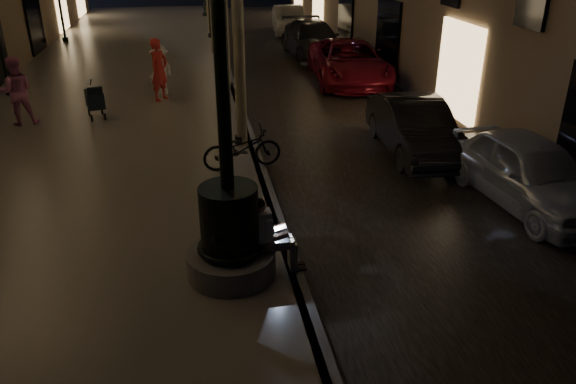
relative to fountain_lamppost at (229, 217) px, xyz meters
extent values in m
plane|color=black|center=(1.00, 13.00, -1.21)|extent=(120.00, 120.00, 0.00)
cube|color=black|center=(4.00, 13.00, -1.20)|extent=(6.00, 45.00, 0.02)
cube|color=slate|center=(-3.00, 13.00, -1.11)|extent=(8.00, 45.00, 0.20)
cube|color=#59595B|center=(1.00, 13.00, -1.11)|extent=(0.25, 45.00, 0.20)
cylinder|color=#59595B|center=(0.00, 0.00, -0.81)|extent=(1.40, 1.40, 0.40)
cylinder|color=black|center=(0.00, 0.00, -0.06)|extent=(0.90, 0.90, 1.10)
torus|color=black|center=(0.00, 0.00, -0.51)|extent=(1.04, 1.04, 0.10)
torus|color=black|center=(0.00, 0.00, 0.34)|extent=(0.89, 0.89, 0.09)
cylinder|color=black|center=(0.00, 0.00, 2.09)|extent=(0.20, 0.20, 3.20)
cube|color=gray|center=(0.55, 0.00, -0.53)|extent=(0.34, 0.22, 0.17)
cube|color=silver|center=(0.49, 0.00, -0.21)|extent=(0.42, 0.24, 0.53)
sphere|color=tan|center=(0.47, 0.00, 0.13)|extent=(0.20, 0.20, 0.20)
sphere|color=black|center=(0.46, 0.00, 0.17)|extent=(0.20, 0.20, 0.20)
cube|color=gray|center=(0.77, -0.08, -0.53)|extent=(0.43, 0.12, 0.13)
cube|color=gray|center=(0.77, 0.08, -0.53)|extent=(0.43, 0.12, 0.13)
cube|color=gray|center=(0.98, -0.08, -0.77)|extent=(0.12, 0.11, 0.48)
cube|color=gray|center=(0.98, 0.08, -0.77)|extent=(0.12, 0.11, 0.48)
cube|color=black|center=(1.07, -0.08, -1.00)|extent=(0.24, 0.09, 0.03)
cube|color=black|center=(1.07, 0.08, -1.00)|extent=(0.24, 0.09, 0.03)
cube|color=black|center=(0.79, 0.00, -0.45)|extent=(0.22, 0.31, 0.02)
cube|color=black|center=(0.64, 0.00, -0.35)|extent=(0.08, 0.31, 0.20)
cube|color=#B2C1FF|center=(0.66, 0.00, -0.35)|extent=(0.06, 0.28, 0.17)
cylinder|color=#6B604C|center=(0.75, 6.00, 1.49)|extent=(0.28, 0.28, 5.00)
cylinder|color=#6B604C|center=(0.80, 12.00, 1.54)|extent=(0.28, 0.28, 5.10)
cylinder|color=black|center=(0.70, 6.00, -0.91)|extent=(0.28, 0.28, 0.20)
cylinder|color=black|center=(0.70, 6.00, 1.19)|extent=(0.12, 0.12, 4.40)
cylinder|color=black|center=(0.70, 14.00, -0.91)|extent=(0.28, 0.28, 0.20)
cylinder|color=black|center=(0.70, 14.00, 1.19)|extent=(0.12, 0.12, 4.40)
cylinder|color=black|center=(0.70, 22.00, -0.91)|extent=(0.28, 0.28, 0.20)
cylinder|color=black|center=(0.70, 30.00, -0.91)|extent=(0.28, 0.28, 0.20)
cylinder|color=black|center=(-6.40, 12.00, -0.91)|extent=(0.28, 0.28, 0.20)
cylinder|color=black|center=(-6.40, 22.00, -0.91)|extent=(0.28, 0.28, 0.20)
cube|color=black|center=(-3.20, 8.82, -0.45)|extent=(0.64, 0.86, 0.46)
cube|color=black|center=(-3.11, 8.48, -0.15)|extent=(0.44, 0.28, 0.30)
cylinder|color=black|center=(-3.30, 8.48, -0.91)|extent=(0.09, 0.21, 0.20)
cylinder|color=black|center=(-2.94, 8.58, -0.91)|extent=(0.09, 0.21, 0.20)
cylinder|color=black|center=(-3.46, 9.07, -0.91)|extent=(0.09, 0.21, 0.20)
cylinder|color=black|center=(-3.10, 9.17, -0.91)|extent=(0.09, 0.21, 0.20)
cylinder|color=black|center=(-3.31, 9.22, -0.04)|extent=(0.15, 0.45, 0.28)
imported|color=#B8BCC0|center=(6.20, 1.90, -0.49)|extent=(2.09, 4.36, 1.44)
imported|color=black|center=(5.00, 5.09, -0.53)|extent=(1.64, 4.23, 1.37)
imported|color=maroon|center=(5.34, 12.47, -0.45)|extent=(2.96, 5.64, 1.51)
imported|color=#2E2F33|center=(5.00, 17.27, -0.45)|extent=(2.29, 5.29, 1.52)
imported|color=#A3A39E|center=(5.00, 23.58, -0.48)|extent=(1.96, 4.58, 1.47)
imported|color=red|center=(-1.41, 10.48, -0.04)|extent=(0.80, 0.84, 1.94)
imported|color=#C7699C|center=(-5.19, 8.62, -0.07)|extent=(1.04, 0.88, 1.88)
imported|color=silver|center=(-1.41, 11.11, -0.20)|extent=(1.12, 1.20, 1.63)
imported|color=black|center=(0.60, 4.35, -0.54)|extent=(1.87, 0.88, 0.95)
camera|label=1|loc=(-0.40, -7.58, 3.93)|focal=35.00mm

